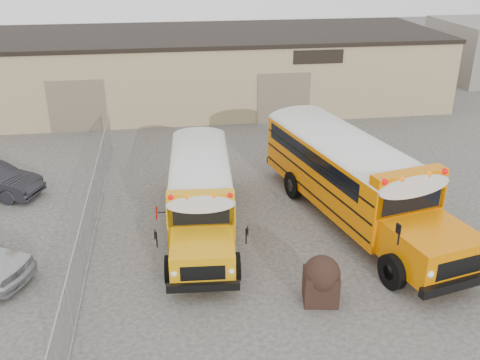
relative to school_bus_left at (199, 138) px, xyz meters
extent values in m
plane|color=#3C3937|center=(1.55, -8.54, -1.56)|extent=(120.00, 120.00, 0.00)
cube|color=tan|center=(1.55, 11.46, 0.69)|extent=(30.00, 10.00, 4.50)
cube|color=black|center=(1.55, 11.46, 2.99)|extent=(30.20, 10.20, 0.25)
cube|color=black|center=(7.55, 6.44, 2.34)|extent=(3.00, 0.08, 0.80)
cube|color=brown|center=(-6.45, 6.44, -0.06)|extent=(3.20, 0.08, 3.00)
cube|color=brown|center=(5.55, 6.44, -0.06)|extent=(3.20, 0.08, 3.00)
cylinder|color=#97999F|center=(-4.45, -11.54, -0.66)|extent=(0.07, 0.07, 1.80)
cylinder|color=#97999F|center=(-4.45, -8.54, -0.66)|extent=(0.07, 0.07, 1.80)
cylinder|color=#97999F|center=(-4.45, -5.54, -0.66)|extent=(0.07, 0.07, 1.80)
cylinder|color=#97999F|center=(-4.45, -2.54, -0.66)|extent=(0.07, 0.07, 1.80)
cylinder|color=#97999F|center=(-4.45, 0.46, -0.66)|extent=(0.07, 0.07, 1.80)
cylinder|color=#97999F|center=(-4.45, 3.46, -0.66)|extent=(0.07, 0.07, 1.80)
cylinder|color=#97999F|center=(-4.45, -5.54, 0.22)|extent=(0.05, 18.00, 0.05)
cylinder|color=#97999F|center=(-4.45, -5.54, -1.51)|extent=(0.05, 18.00, 0.05)
cube|color=#97999F|center=(-4.45, -5.54, -0.66)|extent=(0.02, 18.00, 1.70)
cube|color=orange|center=(0.03, 0.40, -0.16)|extent=(2.73, 7.05, 1.86)
cube|color=orange|center=(-0.27, -4.05, -0.57)|extent=(2.13, 2.13, 1.05)
cube|color=black|center=(-0.20, -3.03, 0.37)|extent=(1.86, 0.18, 0.68)
cube|color=silver|center=(0.03, 0.40, 0.91)|extent=(2.74, 7.12, 0.36)
cube|color=orange|center=(-0.19, -2.82, 0.94)|extent=(2.25, 0.60, 0.33)
sphere|color=#E50705|center=(-1.16, -2.97, 1.05)|extent=(0.18, 0.18, 0.18)
sphere|color=#E50705|center=(0.75, -3.10, 1.05)|extent=(0.18, 0.18, 0.18)
sphere|color=orange|center=(-0.63, -3.00, 1.05)|extent=(0.18, 0.18, 0.18)
sphere|color=orange|center=(0.22, -3.06, 1.05)|extent=(0.18, 0.18, 0.18)
cube|color=black|center=(-0.35, -5.12, -0.98)|extent=(2.24, 0.35, 0.25)
cube|color=black|center=(0.26, 3.90, -0.98)|extent=(2.23, 0.33, 0.25)
cube|color=black|center=(0.03, 0.40, -0.23)|extent=(2.76, 6.91, 0.05)
cube|color=black|center=(0.05, 0.67, 0.37)|extent=(2.69, 5.96, 0.56)
cylinder|color=black|center=(-1.35, -3.87, -1.09)|extent=(0.32, 0.96, 0.95)
cylinder|color=black|center=(0.81, -4.02, -1.09)|extent=(0.32, 0.96, 0.95)
cylinder|color=black|center=(-0.96, 1.85, -1.09)|extent=(0.32, 0.96, 0.95)
cylinder|color=black|center=(1.20, 1.70, -1.09)|extent=(0.32, 0.96, 0.95)
cylinder|color=#BF0505|center=(-1.67, -1.86, -0.04)|extent=(0.06, 0.51, 0.51)
cube|color=orange|center=(3.89, 1.39, 0.16)|extent=(4.59, 8.87, 2.28)
cube|color=orange|center=(5.10, -3.93, -0.34)|extent=(2.93, 2.93, 1.28)
cube|color=black|center=(4.83, -2.72, 0.80)|extent=(2.24, 0.57, 0.84)
cube|color=silver|center=(3.89, 1.39, 1.47)|extent=(4.61, 8.96, 0.45)
cube|color=orange|center=(4.77, -2.47, 1.50)|extent=(2.78, 1.15, 0.40)
sphere|color=#E50705|center=(3.69, -2.98, 1.63)|extent=(0.22, 0.22, 0.22)
sphere|color=#E50705|center=(5.97, -2.46, 1.63)|extent=(0.22, 0.22, 0.22)
sphere|color=orange|center=(4.31, -2.83, 1.63)|extent=(0.22, 0.22, 0.22)
sphere|color=orange|center=(5.34, -2.60, 1.63)|extent=(0.22, 0.22, 0.22)
cube|color=black|center=(5.39, -5.21, -0.85)|extent=(2.71, 0.84, 0.31)
cube|color=black|center=(2.94, 5.58, -0.85)|extent=(2.71, 0.82, 0.31)
cube|color=black|center=(3.89, 1.39, 0.07)|extent=(4.60, 8.71, 0.07)
cube|color=black|center=(3.82, 1.71, 0.80)|extent=(4.33, 7.57, 0.69)
cylinder|color=black|center=(3.78, -4.11, -0.98)|extent=(0.56, 1.20, 1.16)
cylinder|color=black|center=(6.37, -3.52, -0.98)|extent=(0.56, 1.20, 1.16)
cylinder|color=black|center=(2.22, 2.74, -0.98)|extent=(0.56, 1.20, 1.16)
cylinder|color=black|center=(4.81, 3.33, -0.98)|extent=(0.56, 1.20, 1.16)
cube|color=black|center=(2.83, -10.98, -1.05)|extent=(1.17, 1.08, 1.03)
sphere|color=black|center=(2.83, -10.98, -0.58)|extent=(1.14, 1.14, 1.14)
camera|label=1|loc=(-1.56, -23.95, 8.59)|focal=40.00mm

